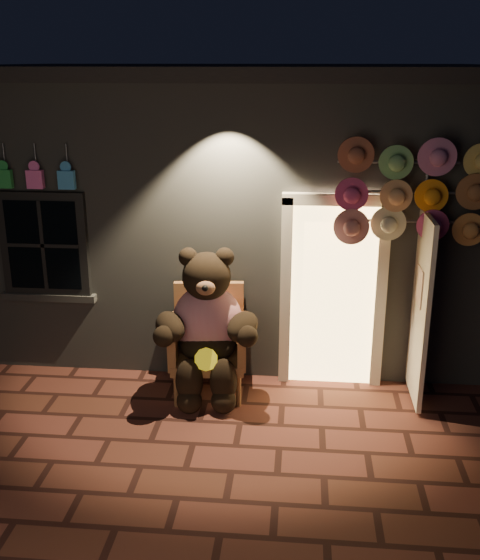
# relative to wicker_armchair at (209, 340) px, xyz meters

# --- Properties ---
(ground) EXTENTS (60.00, 60.00, 0.00)m
(ground) POSITION_rel_wicker_armchair_xyz_m (0.00, -1.14, -0.59)
(ground) COLOR brown
(ground) RESTS_ON ground
(shop_building) EXTENTS (7.30, 5.95, 3.51)m
(shop_building) POSITION_rel_wicker_armchair_xyz_m (0.00, 2.84, 1.14)
(shop_building) COLOR slate
(shop_building) RESTS_ON ground
(wicker_armchair) EXTENTS (0.88, 0.81, 1.18)m
(wicker_armchair) POSITION_rel_wicker_armchair_xyz_m (0.00, 0.00, 0.00)
(wicker_armchair) COLOR #946339
(wicker_armchair) RESTS_ON ground
(teddy_bear) EXTENTS (1.21, 0.98, 1.67)m
(teddy_bear) POSITION_rel_wicker_armchair_xyz_m (0.01, -0.15, 0.23)
(teddy_bear) COLOR #B3132F
(teddy_bear) RESTS_ON ground
(hat_rack) EXTENTS (1.56, 0.22, 2.77)m
(hat_rack) POSITION_rel_wicker_armchair_xyz_m (2.11, 0.13, 1.62)
(hat_rack) COLOR #59595E
(hat_rack) RESTS_ON ground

